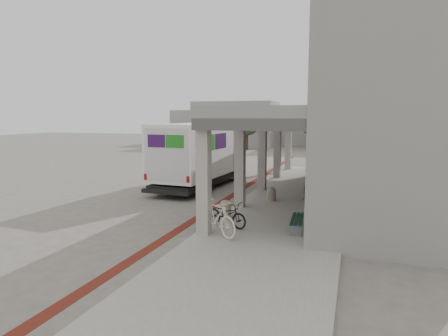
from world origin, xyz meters
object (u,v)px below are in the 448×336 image
(bicycle_black, at_px, (226,214))
(bicycle_cream, at_px, (216,217))
(fedex_truck, at_px, (201,153))
(bench, at_px, (297,222))
(utility_cabinet, at_px, (319,185))

(bicycle_black, distance_m, bicycle_cream, 1.01)
(fedex_truck, bearing_deg, bench, -45.86)
(utility_cabinet, distance_m, bicycle_cream, 7.15)
(utility_cabinet, xyz_separation_m, bicycle_black, (-2.50, -5.70, -0.14))
(bench, bearing_deg, bicycle_cream, -153.83)
(utility_cabinet, distance_m, bicycle_black, 6.22)
(bench, bearing_deg, utility_cabinet, 83.38)
(bench, bearing_deg, bicycle_black, -175.98)
(bicycle_cream, bearing_deg, fedex_truck, 58.73)
(fedex_truck, relative_size, utility_cabinet, 7.09)
(bench, height_order, bicycle_black, bicycle_black)
(bicycle_black, height_order, bicycle_cream, bicycle_cream)
(fedex_truck, bearing_deg, bicycle_cream, -62.12)
(fedex_truck, xyz_separation_m, utility_cabinet, (6.31, -1.70, -1.10))
(utility_cabinet, relative_size, bicycle_black, 0.71)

